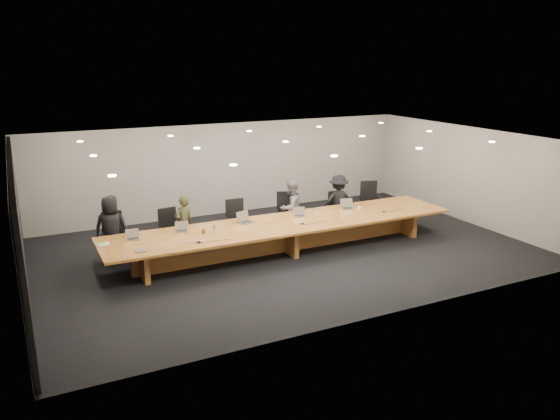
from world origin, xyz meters
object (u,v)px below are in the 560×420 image
object	(u,v)px
person_a	(112,229)
paper_cup_near	(317,215)
chair_right	(337,210)
laptop_a	(133,235)
chair_far_right	(371,201)
laptop_b	(182,227)
chair_mid_left	(238,221)
mic_right	(384,211)
water_bottle	(214,227)
person_b	(184,223)
av_box	(141,251)
laptop_d	(299,212)
chair_far_left	(115,236)
chair_left	(171,230)
person_d	(338,201)
mic_left	(199,242)
mic_center	(302,223)
chair_mid_right	(287,213)
laptop_e	(348,204)
conference_table	(285,231)
person_c	(291,208)
amber_mug	(204,231)
laptop_c	(246,217)
paper_cup_far	(359,208)

from	to	relation	value
person_a	paper_cup_near	world-z (taller)	person_a
chair_right	laptop_a	size ratio (longest dim) A/B	3.55
chair_far_right	laptop_a	bearing A→B (deg)	-154.74
laptop_b	chair_far_right	bearing A→B (deg)	19.51
chair_mid_left	mic_right	distance (m)	3.89
water_bottle	person_b	bearing A→B (deg)	113.43
av_box	laptop_d	bearing A→B (deg)	5.50
chair_far_left	chair_left	world-z (taller)	chair_far_left
person_b	person_d	distance (m)	4.50
mic_left	mic_center	world-z (taller)	mic_left
chair_mid_right	person_d	xyz separation A→B (m)	(1.58, -0.13, 0.18)
av_box	laptop_e	bearing A→B (deg)	2.92
chair_mid_right	chair_right	xyz separation A→B (m)	(1.59, -0.07, -0.07)
chair_mid_left	av_box	distance (m)	3.36
laptop_d	av_box	distance (m)	4.36
conference_table	mic_left	size ratio (longest dim) A/B	69.41
person_c	amber_mug	world-z (taller)	person_c
chair_mid_right	laptop_b	distance (m)	3.31
chair_left	laptop_e	world-z (taller)	chair_left
person_a	person_b	xyz separation A→B (m)	(1.75, -0.01, -0.10)
mic_left	mic_center	bearing A→B (deg)	4.82
chair_mid_left	chair_right	size ratio (longest dim) A/B	1.12
water_bottle	paper_cup_near	bearing A→B (deg)	-0.41
chair_right	laptop_a	world-z (taller)	chair_right
person_d	water_bottle	world-z (taller)	person_d
person_a	person_c	bearing A→B (deg)	-161.64
laptop_c	laptop_e	size ratio (longest dim) A/B	1.06
laptop_c	mic_center	bearing A→B (deg)	-49.53
laptop_e	mic_center	size ratio (longest dim) A/B	2.83
conference_table	chair_left	world-z (taller)	chair_left
amber_mug	mic_left	world-z (taller)	amber_mug
person_b	laptop_e	xyz separation A→B (m)	(4.34, -0.78, 0.18)
laptop_c	paper_cup_near	distance (m)	1.88
laptop_e	mic_right	world-z (taller)	laptop_e
conference_table	laptop_b	world-z (taller)	laptop_b
chair_right	laptop_d	distance (m)	1.91
chair_far_right	person_c	distance (m)	2.75
person_d	paper_cup_far	size ratio (longest dim) A/B	16.62
paper_cup_near	mic_center	xyz separation A→B (m)	(-0.65, -0.43, -0.03)
chair_mid_right	person_c	xyz separation A→B (m)	(0.06, -0.12, 0.18)
paper_cup_near	mic_left	world-z (taller)	paper_cup_near
person_b	laptop_e	size ratio (longest dim) A/B	4.07
mic_left	chair_mid_left	bearing A→B (deg)	46.49
laptop_e	person_b	bearing A→B (deg)	-178.16
person_a	person_d	xyz separation A→B (m)	(6.25, -0.05, -0.04)
laptop_c	paper_cup_near	world-z (taller)	laptop_c
conference_table	person_b	world-z (taller)	person_b
paper_cup_far	paper_cup_near	bearing A→B (deg)	-177.08
person_c	laptop_b	world-z (taller)	person_c
chair_mid_right	laptop_a	bearing A→B (deg)	-149.12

